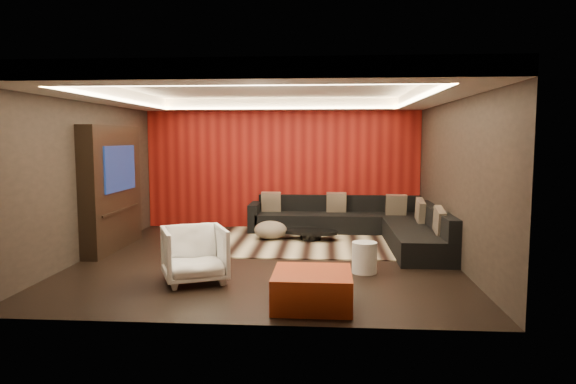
# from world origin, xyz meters

# --- Properties ---
(floor) EXTENTS (6.00, 6.00, 0.02)m
(floor) POSITION_xyz_m (0.00, 0.00, -0.01)
(floor) COLOR black
(floor) RESTS_ON ground
(ceiling) EXTENTS (6.00, 6.00, 0.02)m
(ceiling) POSITION_xyz_m (0.00, 0.00, 2.81)
(ceiling) COLOR silver
(ceiling) RESTS_ON ground
(wall_back) EXTENTS (6.00, 0.02, 2.80)m
(wall_back) POSITION_xyz_m (0.00, 3.01, 1.40)
(wall_back) COLOR black
(wall_back) RESTS_ON ground
(wall_left) EXTENTS (0.02, 6.00, 2.80)m
(wall_left) POSITION_xyz_m (-3.01, 0.00, 1.40)
(wall_left) COLOR black
(wall_left) RESTS_ON ground
(wall_right) EXTENTS (0.02, 6.00, 2.80)m
(wall_right) POSITION_xyz_m (3.01, 0.00, 1.40)
(wall_right) COLOR black
(wall_right) RESTS_ON ground
(red_feature_wall) EXTENTS (5.98, 0.05, 2.78)m
(red_feature_wall) POSITION_xyz_m (0.00, 2.97, 1.40)
(red_feature_wall) COLOR #6B0C0A
(red_feature_wall) RESTS_ON ground
(soffit_back) EXTENTS (6.00, 0.60, 0.22)m
(soffit_back) POSITION_xyz_m (0.00, 2.70, 2.69)
(soffit_back) COLOR silver
(soffit_back) RESTS_ON ground
(soffit_front) EXTENTS (6.00, 0.60, 0.22)m
(soffit_front) POSITION_xyz_m (0.00, -2.70, 2.69)
(soffit_front) COLOR silver
(soffit_front) RESTS_ON ground
(soffit_left) EXTENTS (0.60, 4.80, 0.22)m
(soffit_left) POSITION_xyz_m (-2.70, 0.00, 2.69)
(soffit_left) COLOR silver
(soffit_left) RESTS_ON ground
(soffit_right) EXTENTS (0.60, 4.80, 0.22)m
(soffit_right) POSITION_xyz_m (2.70, 0.00, 2.69)
(soffit_right) COLOR silver
(soffit_right) RESTS_ON ground
(cove_back) EXTENTS (4.80, 0.08, 0.04)m
(cove_back) POSITION_xyz_m (0.00, 2.36, 2.60)
(cove_back) COLOR #FFD899
(cove_back) RESTS_ON ground
(cove_front) EXTENTS (4.80, 0.08, 0.04)m
(cove_front) POSITION_xyz_m (0.00, -2.36, 2.60)
(cove_front) COLOR #FFD899
(cove_front) RESTS_ON ground
(cove_left) EXTENTS (0.08, 4.80, 0.04)m
(cove_left) POSITION_xyz_m (-2.36, 0.00, 2.60)
(cove_left) COLOR #FFD899
(cove_left) RESTS_ON ground
(cove_right) EXTENTS (0.08, 4.80, 0.04)m
(cove_right) POSITION_xyz_m (2.36, 0.00, 2.60)
(cove_right) COLOR #FFD899
(cove_right) RESTS_ON ground
(tv_surround) EXTENTS (0.30, 2.00, 2.20)m
(tv_surround) POSITION_xyz_m (-2.85, 0.60, 1.10)
(tv_surround) COLOR black
(tv_surround) RESTS_ON ground
(tv_screen) EXTENTS (0.04, 1.30, 0.80)m
(tv_screen) POSITION_xyz_m (-2.69, 0.60, 1.45)
(tv_screen) COLOR black
(tv_screen) RESTS_ON ground
(tv_shelf) EXTENTS (0.04, 1.60, 0.04)m
(tv_shelf) POSITION_xyz_m (-2.69, 0.60, 0.70)
(tv_shelf) COLOR black
(tv_shelf) RESTS_ON ground
(rug) EXTENTS (4.01, 3.01, 0.02)m
(rug) POSITION_xyz_m (0.85, 1.49, 0.01)
(rug) COLOR beige
(rug) RESTS_ON floor
(coffee_table) EXTENTS (1.29, 1.29, 0.18)m
(coffee_table) POSITION_xyz_m (0.67, 1.58, 0.11)
(coffee_table) COLOR black
(coffee_table) RESTS_ON rug
(drum_stool) EXTENTS (0.41, 0.41, 0.37)m
(drum_stool) POSITION_xyz_m (-0.90, 0.24, 0.20)
(drum_stool) COLOR black
(drum_stool) RESTS_ON rug
(striped_pouf) EXTENTS (0.77, 0.77, 0.35)m
(striped_pouf) POSITION_xyz_m (-0.11, 1.59, 0.20)
(striped_pouf) COLOR beige
(striped_pouf) RESTS_ON rug
(white_side_table) EXTENTS (0.48, 0.48, 0.46)m
(white_side_table) POSITION_xyz_m (1.53, -0.76, 0.23)
(white_side_table) COLOR silver
(white_side_table) RESTS_ON floor
(orange_ottoman) EXTENTS (0.93, 0.93, 0.41)m
(orange_ottoman) POSITION_xyz_m (0.80, -2.31, 0.21)
(orange_ottoman) COLOR #AB2216
(orange_ottoman) RESTS_ON floor
(armchair) EXTENTS (1.10, 1.11, 0.77)m
(armchair) POSITION_xyz_m (-0.85, -1.41, 0.39)
(armchair) COLOR white
(armchair) RESTS_ON floor
(sectional_sofa) EXTENTS (3.65, 3.50, 0.75)m
(sectional_sofa) POSITION_xyz_m (1.73, 1.86, 0.26)
(sectional_sofa) COLOR black
(sectional_sofa) RESTS_ON floor
(throw_pillows) EXTENTS (3.30, 2.76, 0.50)m
(throw_pillows) POSITION_xyz_m (1.79, 1.87, 0.62)
(throw_pillows) COLOR tan
(throw_pillows) RESTS_ON sectional_sofa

